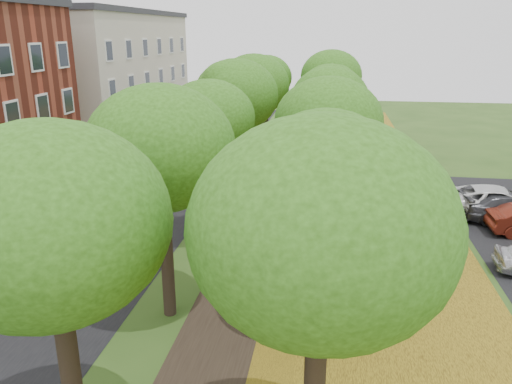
% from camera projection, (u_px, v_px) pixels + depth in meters
% --- Properties ---
extents(street_asphalt, '(8.00, 70.00, 0.01)m').
position_uv_depth(street_asphalt, '(125.00, 211.00, 25.44)').
color(street_asphalt, black).
rests_on(street_asphalt, ground).
extents(footpath, '(3.20, 70.00, 0.01)m').
position_uv_depth(footpath, '(271.00, 219.00, 24.39)').
color(footpath, black).
rests_on(footpath, ground).
extents(leaf_verge, '(7.50, 70.00, 0.01)m').
position_uv_depth(leaf_verge, '(375.00, 224.00, 23.68)').
color(leaf_verge, '#AE8E20').
rests_on(leaf_verge, ground).
extents(tree_row_west, '(4.17, 34.17, 6.98)m').
position_uv_depth(tree_row_west, '(224.00, 112.00, 23.10)').
color(tree_row_west, black).
rests_on(tree_row_west, ground).
extents(tree_row_east, '(4.17, 34.17, 6.98)m').
position_uv_depth(tree_row_east, '(329.00, 114.00, 22.43)').
color(tree_row_east, black).
rests_on(tree_row_east, ground).
extents(building_cream, '(10.30, 20.30, 10.40)m').
position_uv_depth(building_cream, '(97.00, 75.00, 42.10)').
color(building_cream, beige).
rests_on(building_cream, ground).
extents(bench, '(0.57, 1.87, 0.88)m').
position_uv_depth(bench, '(264.00, 283.00, 17.24)').
color(bench, '#2B362C').
rests_on(bench, ground).
extents(car_grey, '(4.86, 2.38, 1.36)m').
position_uv_depth(car_grey, '(511.00, 207.00, 23.92)').
color(car_grey, '#36373B').
rests_on(car_grey, ground).
extents(car_white, '(5.61, 2.77, 1.53)m').
position_uv_depth(car_white, '(499.00, 203.00, 24.31)').
color(car_white, silver).
rests_on(car_white, ground).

